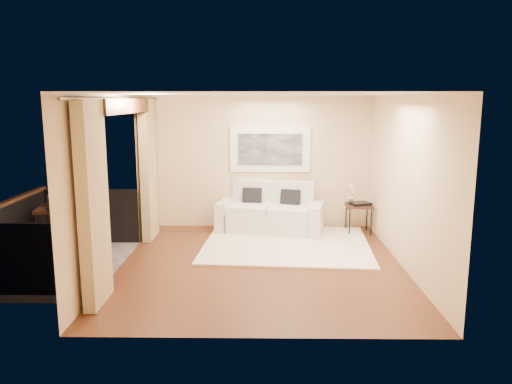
{
  "coord_description": "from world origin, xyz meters",
  "views": [
    {
      "loc": [
        0.02,
        -7.66,
        2.62
      ],
      "look_at": [
        -0.09,
        0.77,
        1.05
      ],
      "focal_mm": 35.0,
      "sensor_mm": 36.0,
      "label": 1
    }
  ],
  "objects_px": {
    "sofa": "(271,214)",
    "bistro_table": "(60,211)",
    "side_table": "(359,207)",
    "balcony_chair_far": "(66,225)",
    "balcony_chair_near": "(55,232)",
    "orchid": "(351,192)",
    "ice_bucket": "(53,200)"
  },
  "relations": [
    {
      "from": "sofa",
      "to": "ice_bucket",
      "type": "height_order",
      "value": "ice_bucket"
    },
    {
      "from": "balcony_chair_near",
      "to": "ice_bucket",
      "type": "bearing_deg",
      "value": 132.4
    },
    {
      "from": "orchid",
      "to": "ice_bucket",
      "type": "bearing_deg",
      "value": -163.39
    },
    {
      "from": "side_table",
      "to": "ice_bucket",
      "type": "relative_size",
      "value": 2.86
    },
    {
      "from": "bistro_table",
      "to": "balcony_chair_far",
      "type": "height_order",
      "value": "balcony_chair_far"
    },
    {
      "from": "sofa",
      "to": "balcony_chair_near",
      "type": "distance_m",
      "value": 4.06
    },
    {
      "from": "orchid",
      "to": "balcony_chair_near",
      "type": "distance_m",
      "value": 5.54
    },
    {
      "from": "sofa",
      "to": "balcony_chair_near",
      "type": "height_order",
      "value": "sofa"
    },
    {
      "from": "balcony_chair_far",
      "to": "balcony_chair_near",
      "type": "xyz_separation_m",
      "value": [
        -0.06,
        -0.32,
        -0.03
      ]
    },
    {
      "from": "ice_bucket",
      "to": "orchid",
      "type": "bearing_deg",
      "value": 16.61
    },
    {
      "from": "orchid",
      "to": "bistro_table",
      "type": "height_order",
      "value": "orchid"
    },
    {
      "from": "side_table",
      "to": "orchid",
      "type": "distance_m",
      "value": 0.36
    },
    {
      "from": "bistro_table",
      "to": "orchid",
      "type": "bearing_deg",
      "value": 17.65
    },
    {
      "from": "sofa",
      "to": "ice_bucket",
      "type": "xyz_separation_m",
      "value": [
        -3.74,
        -1.51,
        0.59
      ]
    },
    {
      "from": "balcony_chair_near",
      "to": "ice_bucket",
      "type": "distance_m",
      "value": 0.71
    },
    {
      "from": "sofa",
      "to": "ice_bucket",
      "type": "relative_size",
      "value": 11.02
    },
    {
      "from": "sofa",
      "to": "bistro_table",
      "type": "distance_m",
      "value": 3.94
    },
    {
      "from": "balcony_chair_far",
      "to": "balcony_chair_near",
      "type": "bearing_deg",
      "value": 95.11
    },
    {
      "from": "side_table",
      "to": "sofa",
      "type": "bearing_deg",
      "value": 176.95
    },
    {
      "from": "ice_bucket",
      "to": "sofa",
      "type": "bearing_deg",
      "value": 21.97
    },
    {
      "from": "bistro_table",
      "to": "balcony_chair_far",
      "type": "relative_size",
      "value": 0.88
    },
    {
      "from": "orchid",
      "to": "bistro_table",
      "type": "xyz_separation_m",
      "value": [
        -5.2,
        -1.65,
        -0.03
      ]
    },
    {
      "from": "ice_bucket",
      "to": "balcony_chair_far",
      "type": "bearing_deg",
      "value": -35.8
    },
    {
      "from": "orchid",
      "to": "balcony_chair_near",
      "type": "relative_size",
      "value": 0.48
    },
    {
      "from": "sofa",
      "to": "bistro_table",
      "type": "xyz_separation_m",
      "value": [
        -3.59,
        -1.57,
        0.41
      ]
    },
    {
      "from": "sofa",
      "to": "ice_bucket",
      "type": "bearing_deg",
      "value": -146.03
    },
    {
      "from": "side_table",
      "to": "bistro_table",
      "type": "relative_size",
      "value": 0.68
    },
    {
      "from": "bistro_table",
      "to": "balcony_chair_near",
      "type": "distance_m",
      "value": 0.53
    },
    {
      "from": "orchid",
      "to": "ice_bucket",
      "type": "relative_size",
      "value": 2.16
    },
    {
      "from": "sofa",
      "to": "bistro_table",
      "type": "bearing_deg",
      "value": -144.42
    },
    {
      "from": "orchid",
      "to": "bistro_table",
      "type": "distance_m",
      "value": 5.45
    },
    {
      "from": "sofa",
      "to": "side_table",
      "type": "relative_size",
      "value": 3.85
    }
  ]
}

